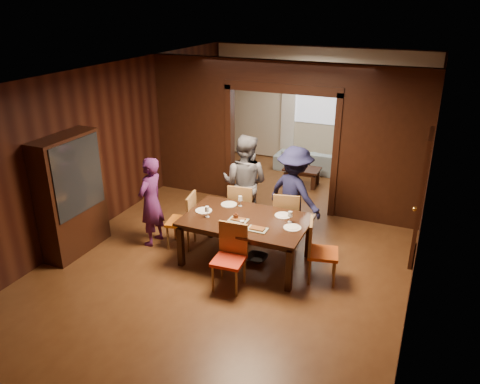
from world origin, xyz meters
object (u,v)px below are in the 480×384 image
at_px(dining_table, 246,240).
at_px(chair_right, 323,251).
at_px(chair_left, 181,220).
at_px(chair_far_r, 287,217).
at_px(person_navy, 294,194).
at_px(coffee_table, 302,176).
at_px(chair_near, 229,259).
at_px(person_grey, 245,183).
at_px(sofa, 312,161).
at_px(hutch, 71,195).
at_px(person_purple, 151,202).
at_px(chair_far_l, 243,208).

bearing_deg(dining_table, chair_right, -1.85).
xyz_separation_m(chair_left, chair_far_r, (1.61, 0.83, 0.00)).
xyz_separation_m(person_navy, chair_far_r, (-0.05, -0.23, -0.36)).
distance_m(coffee_table, chair_near, 4.38).
height_order(person_grey, chair_near, person_grey).
bearing_deg(chair_near, chair_right, 27.94).
xyz_separation_m(coffee_table, chair_left, (-1.10, -3.55, 0.28)).
height_order(person_grey, sofa, person_grey).
relative_size(chair_left, chair_right, 1.00).
height_order(dining_table, chair_left, chair_left).
xyz_separation_m(chair_far_r, hutch, (-3.16, -1.64, 0.52)).
relative_size(person_grey, chair_right, 1.85).
bearing_deg(chair_near, person_navy, 74.32).
height_order(chair_far_r, chair_near, same).
bearing_deg(chair_far_r, chair_left, 15.36).
bearing_deg(chair_far_r, hutch, 15.60).
distance_m(chair_left, chair_far_r, 1.81).
distance_m(person_navy, chair_near, 1.95).
bearing_deg(hutch, dining_table, 15.73).
xyz_separation_m(person_grey, chair_left, (-0.75, -1.03, -0.41)).
distance_m(person_purple, chair_left, 0.59).
height_order(coffee_table, chair_right, chair_right).
xyz_separation_m(coffee_table, hutch, (-2.64, -4.36, 0.80)).
bearing_deg(person_purple, chair_far_r, 115.80).
bearing_deg(dining_table, hutch, -164.27).
relative_size(person_grey, sofa, 0.99).
relative_size(person_navy, hutch, 0.84).
relative_size(person_purple, person_grey, 0.87).
xyz_separation_m(person_purple, coffee_table, (1.60, 3.65, -0.58)).
distance_m(chair_left, chair_near, 1.51).
height_order(person_purple, dining_table, person_purple).
relative_size(sofa, chair_far_l, 1.87).
height_order(person_navy, coffee_table, person_navy).
height_order(dining_table, chair_right, chair_right).
bearing_deg(chair_far_l, chair_right, 143.92).
distance_m(sofa, hutch, 6.00).
distance_m(person_navy, chair_far_r, 0.42).
bearing_deg(chair_right, person_purple, 77.81).
distance_m(chair_right, chair_far_l, 1.93).
bearing_deg(coffee_table, person_grey, -97.94).
bearing_deg(dining_table, person_navy, 67.46).
bearing_deg(sofa, chair_near, 92.19).
xyz_separation_m(person_grey, hutch, (-2.29, -1.84, 0.10)).
relative_size(chair_near, hutch, 0.48).
xyz_separation_m(person_navy, dining_table, (-0.45, -1.09, -0.46)).
height_order(chair_right, chair_far_r, same).
bearing_deg(hutch, coffee_table, 58.78).
height_order(sofa, dining_table, dining_table).
bearing_deg(person_purple, sofa, 163.32).
distance_m(person_navy, dining_table, 1.27).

